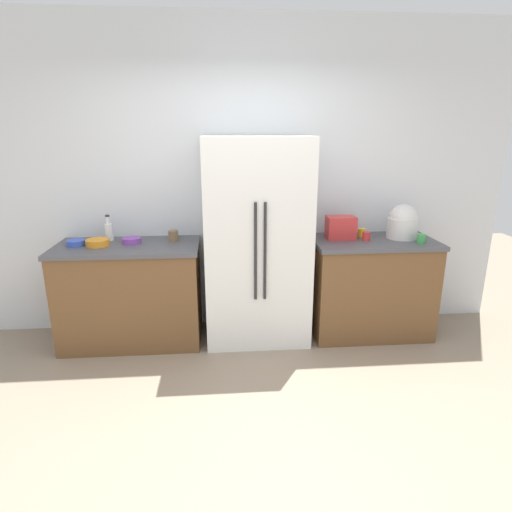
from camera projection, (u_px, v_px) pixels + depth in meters
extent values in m
plane|color=gray|center=(252.00, 435.00, 2.74)|extent=(10.44, 10.44, 0.00)
cube|color=silver|center=(238.00, 180.00, 4.02)|extent=(5.22, 0.10, 2.89)
cube|color=brown|center=(131.00, 296.00, 3.87)|extent=(1.24, 0.61, 0.89)
cube|color=#4C4C51|center=(127.00, 247.00, 3.74)|extent=(1.27, 0.64, 0.04)
cube|color=brown|center=(370.00, 289.00, 4.05)|extent=(1.10, 0.61, 0.89)
cube|color=#4C4C51|center=(374.00, 242.00, 3.92)|extent=(1.13, 0.64, 0.04)
cube|color=white|center=(257.00, 242.00, 3.82)|extent=(0.93, 0.61, 1.86)
cylinder|color=#262628|center=(256.00, 252.00, 3.51)|extent=(0.02, 0.02, 0.84)
cylinder|color=#262628|center=(265.00, 252.00, 3.52)|extent=(0.02, 0.02, 0.84)
cube|color=red|center=(341.00, 228.00, 3.92)|extent=(0.26, 0.18, 0.21)
cylinder|color=silver|center=(402.00, 228.00, 3.95)|extent=(0.28, 0.28, 0.19)
sphere|color=silver|center=(403.00, 218.00, 3.92)|extent=(0.26, 0.26, 0.26)
cylinder|color=white|center=(109.00, 232.00, 3.87)|extent=(0.07, 0.07, 0.15)
cylinder|color=white|center=(108.00, 220.00, 3.84)|extent=(0.03, 0.03, 0.07)
cylinder|color=#333338|center=(107.00, 216.00, 3.83)|extent=(0.04, 0.04, 0.02)
cylinder|color=yellow|center=(362.00, 233.00, 4.00)|extent=(0.07, 0.07, 0.08)
cylinder|color=brown|center=(173.00, 236.00, 3.86)|extent=(0.09, 0.09, 0.09)
cylinder|color=red|center=(366.00, 236.00, 3.88)|extent=(0.07, 0.07, 0.08)
cylinder|color=green|center=(421.00, 239.00, 3.78)|extent=(0.08, 0.08, 0.08)
cylinder|color=purple|center=(132.00, 240.00, 3.79)|extent=(0.17, 0.17, 0.05)
cylinder|color=blue|center=(76.00, 243.00, 3.71)|extent=(0.15, 0.15, 0.05)
cylinder|color=orange|center=(98.00, 243.00, 3.70)|extent=(0.20, 0.20, 0.06)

